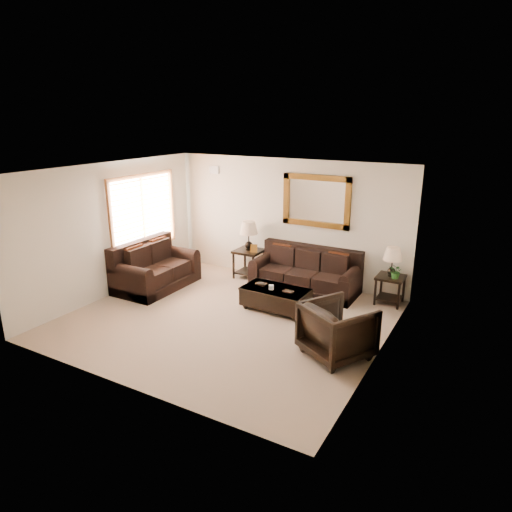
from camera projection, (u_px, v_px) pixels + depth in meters
The scene contains 11 objects.
room at pixel (225, 248), 7.95m from camera, with size 5.51×5.01×2.71m.
window at pixel (143, 212), 9.90m from camera, with size 0.07×1.96×1.66m.
mirror at pixel (316, 201), 9.54m from camera, with size 1.50×0.06×1.10m.
air_vent at pixel (214, 170), 10.61m from camera, with size 0.25×0.02×0.18m, color #999999.
sofa at pixel (306, 275), 9.65m from camera, with size 2.22×0.96×0.91m.
loveseat at pixel (154, 270), 9.83m from camera, with size 1.06×1.78×1.00m.
end_table_left at pixel (249, 241), 10.26m from camera, with size 0.60×0.60×1.31m.
end_table_right at pixel (392, 267), 8.83m from camera, with size 0.52×0.52×1.15m.
coffee_table at pixel (276, 296), 8.68m from camera, with size 1.28×0.72×0.54m.
armchair at pixel (338, 328), 6.95m from camera, with size 0.92×0.86×0.95m, color black.
potted_plant at pixel (396, 273), 8.72m from camera, with size 0.26×0.29×0.23m, color #1F501B.
Camera 1 is at (4.21, -6.39, 3.58)m, focal length 32.00 mm.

